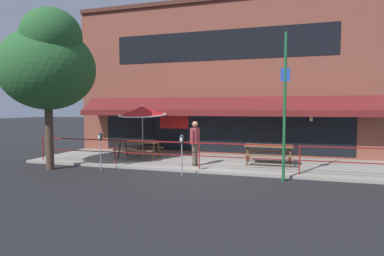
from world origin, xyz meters
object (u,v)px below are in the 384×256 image
Objects in this scene: picnic_table_left at (139,145)px; street_tree_curbside at (48,63)px; patio_umbrella_left at (142,111)px; pedestrian_walking at (195,141)px; parking_meter_far at (182,143)px; street_sign_pole at (285,106)px; parking_meter_near at (100,140)px; picnic_table_centre at (269,149)px.

street_tree_curbside reaches higher than picnic_table_left.
patio_umbrella_left is 3.29m from pedestrian_walking.
parking_meter_far is 0.31× the size of street_sign_pole.
parking_meter_far is at bearing -177.19° from street_sign_pole.
parking_meter_near is 0.31× the size of street_sign_pole.
parking_meter_far is at bearing -0.93° from parking_meter_near.
picnic_table_centre is 6.43m from parking_meter_near.
pedestrian_walking reaches higher than parking_meter_far.
picnic_table_left is at bearing -90.00° from patio_umbrella_left.
street_sign_pole is at bearing -23.15° from patio_umbrella_left.
parking_meter_near is 3.38m from street_tree_curbside.
street_sign_pole reaches higher than picnic_table_left.
street_tree_curbside reaches higher than picnic_table_centre.
pedestrian_walking is 6.11m from street_tree_curbside.
street_sign_pole is at bearing 2.81° from parking_meter_far.
picnic_table_centre is at bearing 102.62° from street_sign_pole.
parking_meter_far is at bearing -45.08° from patio_umbrella_left.
parking_meter_far is (3.16, -0.05, 0.00)m from parking_meter_near.
street_tree_curbside is at bearing -129.84° from picnic_table_left.
patio_umbrella_left is 4.00m from parking_meter_far.
patio_umbrella_left is (-0.00, 0.37, 1.47)m from picnic_table_left.
patio_umbrella_left is 0.41× the size of street_tree_curbside.
pedestrian_walking is 1.43m from parking_meter_far.
parking_meter_near and parking_meter_far have the same top height.
pedestrian_walking is 0.29× the size of street_tree_curbside.
pedestrian_walking is (-2.71, -1.04, 0.35)m from picnic_table_centre.
patio_umbrella_left reaches higher than pedestrian_walking.
picnic_table_left is at bearing 161.36° from pedestrian_walking.
street_tree_curbside reaches higher than parking_meter_far.
patio_umbrella_left is 4.23m from street_tree_curbside.
street_sign_pole is at bearing -20.15° from picnic_table_left.
pedestrian_walking is at bearing -158.94° from picnic_table_centre.
street_sign_pole is at bearing -77.38° from picnic_table_centre.
parking_meter_far is at bearing -92.86° from pedestrian_walking.
pedestrian_walking is 3.51m from parking_meter_near.
picnic_table_centre is 2.92m from pedestrian_walking.
picnic_table_left is 4.81m from street_tree_curbside.
picnic_table_left is at bearing -178.99° from picnic_table_centre.
picnic_table_centre is 8.90m from street_tree_curbside.
street_sign_pole reaches higher than patio_umbrella_left.
street_sign_pole is at bearing 0.98° from parking_meter_near.
parking_meter_near is 1.00× the size of parking_meter_far.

